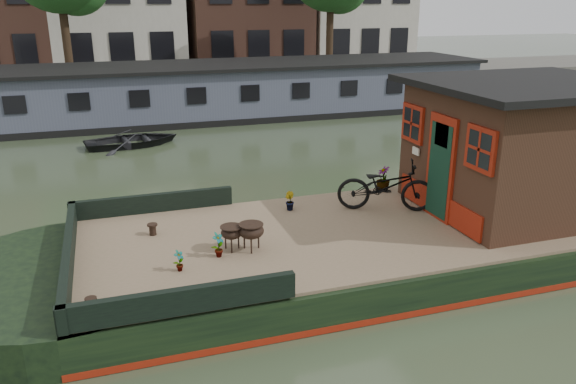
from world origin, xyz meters
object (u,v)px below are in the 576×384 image
object	(u,v)px
bicycle	(386,186)
cabin	(524,145)
dinghy	(132,136)
potted_plant_a	(218,245)
brazier_rear	(232,238)
brazier_front	(251,237)

from	to	relation	value
bicycle	cabin	bearing A→B (deg)	-81.75
bicycle	dinghy	distance (m)	10.32
potted_plant_a	cabin	bearing A→B (deg)	4.02
potted_plant_a	brazier_rear	distance (m)	0.32
cabin	brazier_rear	xyz separation A→B (m)	(-5.66, -0.23, -1.02)
bicycle	dinghy	size ratio (longest dim) A/B	0.61
bicycle	brazier_front	xyz separation A→B (m)	(-2.88, -0.99, -0.25)
potted_plant_a	brazier_front	bearing A→B (deg)	9.46
cabin	dinghy	distance (m)	12.16
cabin	brazier_rear	size ratio (longest dim) A/B	9.75
potted_plant_a	dinghy	xyz separation A→B (m)	(-0.72, 10.49, -0.55)
potted_plant_a	brazier_front	world-z (taller)	brazier_front
brazier_front	potted_plant_a	bearing A→B (deg)	-170.54
cabin	brazier_front	xyz separation A→B (m)	(-5.36, -0.32, -1.00)
cabin	bicycle	bearing A→B (deg)	165.08
bicycle	potted_plant_a	size ratio (longest dim) A/B	4.45
bicycle	dinghy	world-z (taller)	bicycle
cabin	dinghy	size ratio (longest dim) A/B	1.35
dinghy	potted_plant_a	bearing A→B (deg)	174.83
bicycle	brazier_front	distance (m)	3.05
dinghy	brazier_front	bearing A→B (deg)	177.87
cabin	brazier_front	bearing A→B (deg)	-176.54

